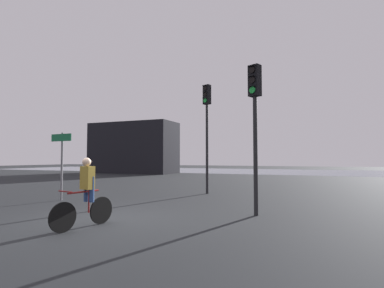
# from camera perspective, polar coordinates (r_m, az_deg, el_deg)

# --- Properties ---
(ground_plane) EXTENTS (120.00, 120.00, 0.00)m
(ground_plane) POSITION_cam_1_polar(r_m,az_deg,el_deg) (8.35, -16.88, -13.73)
(ground_plane) COLOR black
(water_strip) EXTENTS (80.00, 16.00, 0.01)m
(water_strip) POSITION_cam_1_polar(r_m,az_deg,el_deg) (38.76, 14.63, -5.07)
(water_strip) COLOR slate
(water_strip) RESTS_ON ground
(distant_building) EXTENTS (9.57, 4.00, 5.56)m
(distant_building) POSITION_cam_1_polar(r_m,az_deg,el_deg) (33.98, -11.09, -0.75)
(distant_building) COLOR black
(distant_building) RESTS_ON ground
(traffic_light_center) EXTENTS (0.38, 0.40, 5.01)m
(traffic_light_center) POSITION_cam_1_polar(r_m,az_deg,el_deg) (13.86, 2.86, 4.87)
(traffic_light_center) COLOR black
(traffic_light_center) RESTS_ON ground
(traffic_light_near_right) EXTENTS (0.39, 0.41, 4.28)m
(traffic_light_near_right) POSITION_cam_1_polar(r_m,az_deg,el_deg) (8.78, 11.89, 6.34)
(traffic_light_near_right) COLOR black
(traffic_light_near_right) RESTS_ON ground
(direction_sign_post) EXTENTS (1.10, 0.17, 2.60)m
(direction_sign_post) POSITION_cam_1_polar(r_m,az_deg,el_deg) (12.57, -23.59, -2.12)
(direction_sign_post) COLOR slate
(direction_sign_post) RESTS_ON ground
(cyclist) EXTENTS (0.50, 1.69, 1.62)m
(cyclist) POSITION_cam_1_polar(r_m,az_deg,el_deg) (7.49, -19.55, -8.61)
(cyclist) COLOR black
(cyclist) RESTS_ON ground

